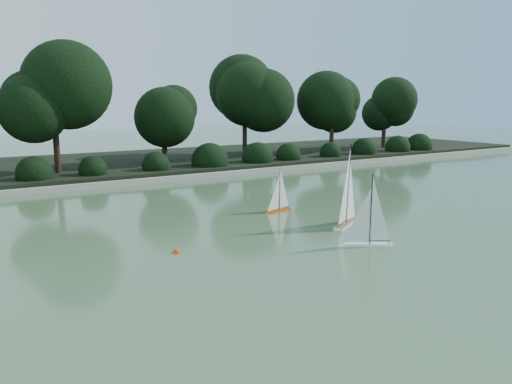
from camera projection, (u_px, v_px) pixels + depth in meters
ground at (348, 248)px, 9.25m from camera, size 80.00×80.00×0.00m
pond_coping at (164, 179)px, 16.73m from camera, size 40.00×0.35×0.18m
far_bank at (127, 164)px, 20.05m from camera, size 40.00×8.00×0.30m
tree_line at (168, 102)px, 18.94m from camera, size 26.31×3.93×4.39m
shrub_hedge at (154, 165)px, 17.41m from camera, size 29.10×1.10×1.10m
sailboat_white_a at (363, 234)px, 9.33m from camera, size 0.99×0.66×1.46m
sailboat_white_b at (348, 211)px, 10.93m from camera, size 1.29×0.85×1.90m
sailboat_orange at (277, 204)px, 12.20m from camera, size 0.87×0.29×1.19m
race_buoy at (177, 253)px, 8.95m from camera, size 0.15×0.15×0.15m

